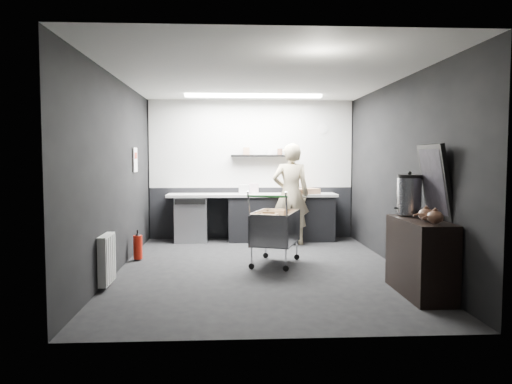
{
  "coord_description": "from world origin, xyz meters",
  "views": [
    {
      "loc": [
        -0.45,
        -7.01,
        1.59
      ],
      "look_at": [
        -0.04,
        0.4,
        1.07
      ],
      "focal_mm": 35.0,
      "sensor_mm": 36.0,
      "label": 1
    }
  ],
  "objects": [
    {
      "name": "poster",
      "position": [
        -1.98,
        1.3,
        1.55
      ],
      "size": [
        0.02,
        0.3,
        0.4
      ],
      "primitive_type": "cube",
      "color": "white",
      "rests_on": "wall_left"
    },
    {
      "name": "wall_right",
      "position": [
        2.0,
        0.0,
        1.35
      ],
      "size": [
        0.0,
        5.5,
        5.5
      ],
      "primitive_type": "plane",
      "rotation": [
        1.57,
        0.0,
        -1.57
      ],
      "color": "black",
      "rests_on": "floor"
    },
    {
      "name": "floating_shelf",
      "position": [
        0.2,
        2.62,
        1.62
      ],
      "size": [
        1.2,
        0.22,
        0.04
      ],
      "primitive_type": "cube",
      "color": "black",
      "rests_on": "wall_back"
    },
    {
      "name": "ceiling",
      "position": [
        0.0,
        0.0,
        2.7
      ],
      "size": [
        5.5,
        5.5,
        0.0
      ],
      "primitive_type": "plane",
      "rotation": [
        3.14,
        0.0,
        0.0
      ],
      "color": "silver",
      "rests_on": "wall_back"
    },
    {
      "name": "wall_left",
      "position": [
        -2.0,
        0.0,
        1.35
      ],
      "size": [
        0.0,
        5.5,
        5.5
      ],
      "primitive_type": "plane",
      "rotation": [
        1.57,
        0.0,
        1.57
      ],
      "color": "black",
      "rests_on": "floor"
    },
    {
      "name": "wall_clock",
      "position": [
        1.4,
        2.72,
        2.15
      ],
      "size": [
        0.2,
        0.03,
        0.2
      ],
      "primitive_type": "cylinder",
      "rotation": [
        1.57,
        0.0,
        0.0
      ],
      "color": "silver",
      "rests_on": "wall_back"
    },
    {
      "name": "fire_extinguisher",
      "position": [
        -1.85,
        0.69,
        0.22
      ],
      "size": [
        0.14,
        0.14,
        0.45
      ],
      "color": "#B0190B",
      "rests_on": "floor"
    },
    {
      "name": "ceiling_strip",
      "position": [
        0.0,
        1.85,
        2.67
      ],
      "size": [
        2.4,
        0.2,
        0.04
      ],
      "primitive_type": "cube",
      "color": "white",
      "rests_on": "ceiling"
    },
    {
      "name": "shopping_cart",
      "position": [
        0.24,
        0.3,
        0.51
      ],
      "size": [
        0.86,
        1.14,
        1.07
      ],
      "color": "silver",
      "rests_on": "floor"
    },
    {
      "name": "pink_tub",
      "position": [
        0.02,
        2.42,
        1.0
      ],
      "size": [
        0.2,
        0.2,
        0.2
      ],
      "primitive_type": "cylinder",
      "color": "silver",
      "rests_on": "prep_counter"
    },
    {
      "name": "poster_red_band",
      "position": [
        -1.98,
        1.3,
        1.62
      ],
      "size": [
        0.02,
        0.22,
        0.1
      ],
      "primitive_type": "cube",
      "color": "red",
      "rests_on": "poster"
    },
    {
      "name": "wall_back",
      "position": [
        0.0,
        2.75,
        1.35
      ],
      "size": [
        5.5,
        0.0,
        5.5
      ],
      "primitive_type": "plane",
      "rotation": [
        1.57,
        0.0,
        0.0
      ],
      "color": "black",
      "rests_on": "floor"
    },
    {
      "name": "radiator",
      "position": [
        -1.94,
        -0.9,
        0.35
      ],
      "size": [
        0.1,
        0.5,
        0.6
      ],
      "primitive_type": "cube",
      "color": "silver",
      "rests_on": "wall_left"
    },
    {
      "name": "prep_counter",
      "position": [
        0.14,
        2.42,
        0.46
      ],
      "size": [
        3.2,
        0.61,
        0.9
      ],
      "color": "black",
      "rests_on": "floor"
    },
    {
      "name": "person",
      "position": [
        0.68,
        1.97,
        0.92
      ],
      "size": [
        0.69,
        0.47,
        1.84
      ],
      "primitive_type": "imported",
      "rotation": [
        0.0,
        0.0,
        3.1
      ],
      "color": "beige",
      "rests_on": "floor"
    },
    {
      "name": "kitchen_wall_panel",
      "position": [
        0.0,
        2.73,
        1.85
      ],
      "size": [
        3.95,
        0.02,
        1.7
      ],
      "primitive_type": "cube",
      "color": "beige",
      "rests_on": "wall_back"
    },
    {
      "name": "sideboard",
      "position": [
        1.77,
        -1.4,
        0.56
      ],
      "size": [
        0.5,
        1.17,
        1.75
      ],
      "color": "black",
      "rests_on": "floor"
    },
    {
      "name": "wall_front",
      "position": [
        0.0,
        -2.75,
        1.35
      ],
      "size": [
        5.5,
        0.0,
        5.5
      ],
      "primitive_type": "plane",
      "rotation": [
        -1.57,
        0.0,
        0.0
      ],
      "color": "black",
      "rests_on": "floor"
    },
    {
      "name": "floor",
      "position": [
        0.0,
        0.0,
        0.0
      ],
      "size": [
        5.5,
        5.5,
        0.0
      ],
      "primitive_type": "plane",
      "color": "black",
      "rests_on": "ground"
    },
    {
      "name": "dado_panel",
      "position": [
        0.0,
        2.73,
        0.5
      ],
      "size": [
        3.95,
        0.02,
        1.0
      ],
      "primitive_type": "cube",
      "color": "black",
      "rests_on": "wall_back"
    },
    {
      "name": "cardboard_box",
      "position": [
        0.98,
        2.37,
        0.95
      ],
      "size": [
        0.62,
        0.56,
        0.1
      ],
      "primitive_type": "cube",
      "rotation": [
        0.0,
        0.0,
        0.42
      ],
      "color": "#A07455",
      "rests_on": "prep_counter"
    },
    {
      "name": "white_container",
      "position": [
        -0.15,
        2.37,
        0.99
      ],
      "size": [
        0.21,
        0.18,
        0.17
      ],
      "primitive_type": "cube",
      "rotation": [
        0.0,
        0.0,
        -0.13
      ],
      "color": "silver",
      "rests_on": "prep_counter"
    }
  ]
}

